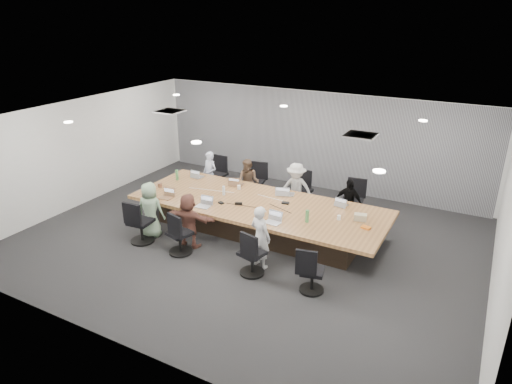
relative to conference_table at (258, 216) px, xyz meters
The scene contains 41 objects.
floor 0.64m from the conference_table, 90.00° to the right, with size 10.00×8.00×0.00m, color #28292B.
ceiling 2.45m from the conference_table, 90.00° to the right, with size 10.00×8.00×0.00m, color white.
wall_back 3.64m from the conference_table, 90.00° to the left, with size 10.00×2.80×0.00m, color silver.
wall_front 4.61m from the conference_table, 90.00° to the right, with size 10.00×2.80×0.00m, color silver.
wall_left 5.12m from the conference_table, behind, with size 8.00×2.80×0.00m, color silver.
wall_right 5.12m from the conference_table, ahead, with size 8.00×2.80×0.00m, color silver.
curtain 3.56m from the conference_table, 90.00° to the left, with size 9.80×0.04×2.80m, color gray.
conference_table is the anchor object (origin of this frame).
chair_0 2.82m from the conference_table, 142.89° to the left, with size 0.58×0.58×0.86m, color black, non-canonical shape.
chair_1 1.98m from the conference_table, 120.79° to the left, with size 0.59×0.59×0.87m, color black, non-canonical shape.
chair_2 1.74m from the conference_table, 77.79° to the left, with size 0.58×0.58×0.85m, color black, non-canonical shape.
chair_3 2.44m from the conference_table, 44.24° to the left, with size 0.58×0.58×0.87m, color black, non-canonical shape.
chair_4 2.68m from the conference_table, 140.70° to the right, with size 0.57×0.57×0.84m, color black, non-canonical shape.
chair_5 1.97m from the conference_table, 120.47° to the right, with size 0.54×0.54×0.80m, color black, non-canonical shape.
chair_6 1.87m from the conference_table, 65.52° to the right, with size 0.52×0.52×0.78m, color black, non-canonical shape.
chair_7 2.66m from the conference_table, 39.69° to the right, with size 0.49×0.49×0.72m, color black, non-canonical shape.
person_0 2.63m from the conference_table, 149.01° to the left, with size 0.47×0.31×1.28m, color silver.
laptop_0 2.41m from the conference_table, 160.40° to the left, with size 0.29×0.20×0.02m, color #B2B2B7.
person_1 1.70m from the conference_table, 126.88° to the left, with size 0.61×0.48×1.26m, color brown.
laptop_1 1.34m from the conference_table, 141.70° to the left, with size 0.30×0.21×0.02m, color #8C6647.
person_2 1.43m from the conference_table, 74.75° to the left, with size 0.88×0.51×1.37m, color #AEAEAE.
laptop_2 0.95m from the conference_table, 65.30° to the left, with size 0.36×0.24×0.02m, color #B2B2B7.
person_3 2.22m from the conference_table, 37.72° to the left, with size 0.70×0.29×1.19m, color black.
laptop_3 1.95m from the conference_table, 24.62° to the left, with size 0.29×0.20×0.02m, color #B2B2B7.
person_4 2.49m from the conference_table, 146.98° to the right, with size 0.64×0.42×1.31m, color #88AA87.
laptop_4 2.25m from the conference_table, 158.93° to the right, with size 0.30×0.21×0.02m, color #8C6647.
person_5 1.70m from the conference_table, 126.54° to the right, with size 1.16×0.37×1.25m, color brown.
laptop_5 1.33m from the conference_table, 141.35° to the right, with size 0.32×0.22×0.02m, color #B2B2B7.
person_6 1.58m from the conference_table, 60.17° to the right, with size 0.49×0.32×1.34m, color silver.
laptop_6 1.17m from the conference_table, 45.95° to the right, with size 0.33×0.22×0.02m, color #B2B2B7.
bottle_green_left 2.67m from the conference_table, behind, with size 0.08×0.08×0.28m, color #488A4C.
bottle_green_right 1.53m from the conference_table, 16.36° to the right, with size 0.08×0.08×0.27m, color #488A4C.
bottle_clear 1.06m from the conference_table, behind, with size 0.07×0.07×0.23m, color silver.
cup_white_far 1.06m from the conference_table, 147.07° to the left, with size 0.08×0.08×0.10m, color white.
cup_white_near 1.99m from the conference_table, ahead, with size 0.08×0.08×0.10m, color white.
mug_brown 2.70m from the conference_table, behind, with size 0.10×0.10×0.12m, color brown.
mic_left 0.93m from the conference_table, 150.45° to the right, with size 0.14×0.09×0.03m, color black.
mic_right 0.73m from the conference_table, 24.94° to the left, with size 0.17×0.11×0.03m, color black.
stapler 0.59m from the conference_table, 137.74° to the right, with size 0.17×0.04×0.06m, color black.
canvas_bag 2.40m from the conference_table, ahead, with size 0.26×0.16×0.14m, color tan.
snack_packet 2.60m from the conference_table, ahead, with size 0.18×0.12×0.04m, color orange.
Camera 1 is at (4.57, -8.09, 4.94)m, focal length 32.00 mm.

